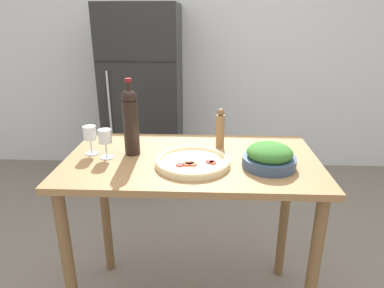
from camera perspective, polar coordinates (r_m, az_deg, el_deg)
name	(u,v)px	position (r m, az deg, el deg)	size (l,w,h in m)	color
wall_back	(201,48)	(3.74, 1.51, 15.64)	(6.40, 0.08, 2.60)	silver
refrigerator	(144,96)	(3.48, -8.02, 7.85)	(0.73, 0.69, 1.74)	black
prep_counter	(192,185)	(1.78, -0.05, -6.80)	(1.26, 0.71, 0.95)	olive
wine_bottle	(131,120)	(1.73, -10.18, 3.89)	(0.08, 0.08, 0.39)	black
wine_glass_near	(105,138)	(1.73, -14.27, 0.97)	(0.07, 0.07, 0.15)	silver
wine_glass_far	(90,135)	(1.80, -16.65, 1.51)	(0.07, 0.07, 0.15)	silver
pepper_mill	(220,129)	(1.82, 4.74, 2.53)	(0.05, 0.05, 0.21)	olive
salad_bowl	(269,157)	(1.63, 12.77, -2.06)	(0.25, 0.25, 0.12)	#384C6B
homemade_pizza	(193,162)	(1.62, 0.11, -2.98)	(0.36, 0.36, 0.03)	beige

